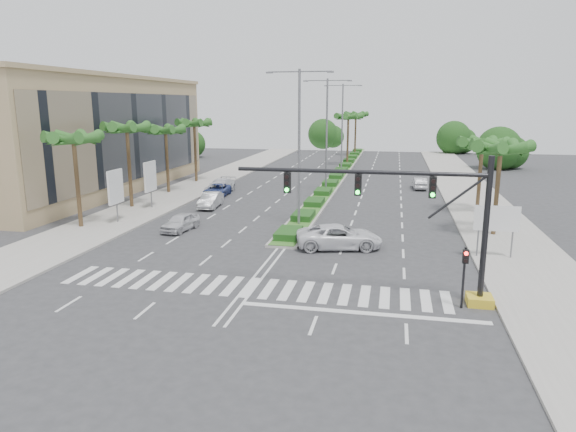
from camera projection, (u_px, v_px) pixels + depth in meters
name	position (u px, v px, depth m)	size (l,w,h in m)	color
ground	(250.00, 287.00, 27.10)	(160.00, 160.00, 0.00)	#333335
footpath_right	(489.00, 218.00, 43.18)	(6.00, 120.00, 0.15)	gray
footpath_left	(155.00, 204.00, 49.22)	(6.00, 120.00, 0.15)	gray
median	(340.00, 173.00, 70.09)	(2.20, 75.00, 0.20)	gray
median_grass	(340.00, 172.00, 70.07)	(1.80, 75.00, 0.04)	#336321
building	(85.00, 136.00, 55.82)	(12.00, 36.00, 12.00)	tan
signal_gantry	(436.00, 233.00, 24.51)	(12.60, 1.20, 7.20)	gold
pedestrian_signal	(465.00, 267.00, 23.91)	(0.28, 0.36, 3.00)	black
direction_sign	(497.00, 221.00, 31.52)	(2.70, 0.11, 3.40)	slate
billboard_near	(115.00, 187.00, 40.81)	(0.18, 2.10, 4.35)	slate
billboard_far	(150.00, 177.00, 46.55)	(0.18, 2.10, 4.35)	slate
palm_left_near	(74.00, 142.00, 38.49)	(4.57, 4.68, 7.55)	brown
palm_left_mid	(127.00, 131.00, 46.05)	(4.57, 4.68, 7.95)	brown
palm_left_far	(166.00, 132.00, 53.83)	(4.57, 4.68, 7.35)	brown
palm_left_end	(194.00, 125.00, 61.39)	(4.57, 4.68, 7.75)	brown
palm_right_near	(501.00, 151.00, 36.26)	(4.57, 4.68, 7.05)	brown
palm_right_far	(482.00, 146.00, 43.97)	(4.57, 4.68, 6.75)	brown
palm_median_a	(348.00, 119.00, 78.12)	(4.57, 4.68, 8.05)	brown
palm_median_b	(356.00, 116.00, 92.46)	(4.57, 4.68, 8.05)	brown
streetlight_near	(299.00, 139.00, 39.01)	(5.10, 0.25, 12.00)	slate
streetlight_mid	(327.00, 129.00, 54.30)	(5.10, 0.25, 12.00)	slate
streetlight_far	(342.00, 123.00, 69.60)	(5.10, 0.25, 12.00)	slate
car_parked_a	(180.00, 222.00, 39.03)	(1.57, 3.90, 1.33)	silver
car_parked_b	(211.00, 200.00, 47.57)	(1.49, 4.26, 1.41)	#ACACB1
car_parked_c	(217.00, 190.00, 53.23)	(2.14, 4.63, 1.29)	navy
car_parked_d	(220.00, 186.00, 55.40)	(2.08, 5.12, 1.49)	silver
car_crossing	(339.00, 237.00, 34.27)	(2.63, 5.70, 1.59)	white
car_right	(419.00, 183.00, 57.91)	(1.37, 3.92, 1.29)	#B1B0B5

